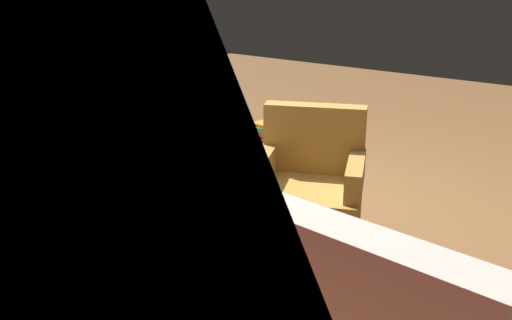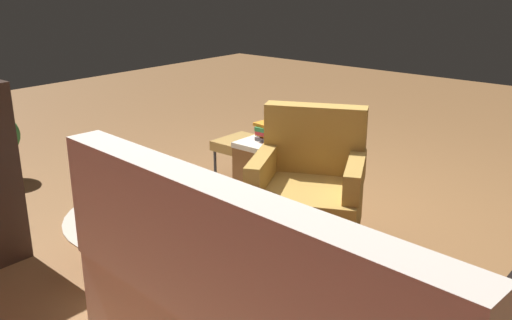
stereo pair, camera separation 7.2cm
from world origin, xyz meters
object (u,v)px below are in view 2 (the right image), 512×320
object	(u,v)px
yellow_mug	(275,116)
ottoman	(244,146)
wicker_hamper	(273,171)
armchair	(309,191)
pet_bowl_steel	(136,156)
potted_plant	(0,141)
laptop_desk	(137,198)
laptop	(129,183)
book_stack_hamper	(273,133)

from	to	relation	value
yellow_mug	ottoman	distance (m)	0.59
wicker_hamper	ottoman	distance (m)	0.50
armchair	ottoman	distance (m)	1.22
pet_bowl_steel	potted_plant	distance (m)	1.19
laptop_desk	laptop	size ratio (longest dim) A/B	1.69
wicker_hamper	book_stack_hamper	size ratio (longest dim) A/B	1.74
laptop_desk	laptop	world-z (taller)	laptop
laptop_desk	laptop	distance (m)	0.11
armchair	potted_plant	size ratio (longest dim) A/B	1.64
wicker_hamper	ottoman	xyz separation A→B (m)	(0.46, -0.18, 0.07)
armchair	potted_plant	distance (m)	2.77
book_stack_hamper	yellow_mug	distance (m)	0.12
wicker_hamper	ottoman	world-z (taller)	wicker_hamper
laptop_desk	wicker_hamper	distance (m)	1.30
armchair	book_stack_hamper	size ratio (longest dim) A/B	3.26
laptop	potted_plant	bearing A→B (deg)	-6.62
laptop_desk	pet_bowl_steel	bearing A→B (deg)	-37.90
laptop_desk	armchair	bearing A→B (deg)	-125.43
potted_plant	laptop	bearing A→B (deg)	173.38
yellow_mug	pet_bowl_steel	distance (m)	1.74
laptop_desk	ottoman	xyz separation A→B (m)	(0.45, -1.47, -0.11)
armchair	wicker_hamper	world-z (taller)	armchair
ottoman	potted_plant	distance (m)	2.06
book_stack_hamper	potted_plant	size ratio (longest dim) A/B	0.50
laptop	ottoman	xyz separation A→B (m)	(0.44, -1.51, -0.22)
potted_plant	wicker_hamper	bearing A→B (deg)	-152.29
yellow_mug	laptop_desk	bearing A→B (deg)	89.91
ottoman	potted_plant	world-z (taller)	potted_plant
laptop_desk	wicker_hamper	size ratio (longest dim) A/B	1.17
laptop_desk	ottoman	distance (m)	1.54
armchair	potted_plant	world-z (taller)	armchair
yellow_mug	pet_bowl_steel	size ratio (longest dim) A/B	0.50
yellow_mug	ottoman	bearing A→B (deg)	-19.49
yellow_mug	ottoman	xyz separation A→B (m)	(0.45, -0.16, -0.36)
wicker_hamper	yellow_mug	world-z (taller)	yellow_mug
wicker_hamper	potted_plant	world-z (taller)	potted_plant
yellow_mug	pet_bowl_steel	world-z (taller)	yellow_mug
armchair	ottoman	xyz separation A→B (m)	(1.07, -0.59, -0.05)
laptop	ottoman	distance (m)	1.59
wicker_hamper	pet_bowl_steel	distance (m)	1.64
yellow_mug	ottoman	size ratio (longest dim) A/B	0.25
laptop	armchair	bearing A→B (deg)	-124.27
book_stack_hamper	pet_bowl_steel	xyz separation A→B (m)	(1.63, 0.03, -0.52)
laptop_desk	yellow_mug	bearing A→B (deg)	-90.09
armchair	book_stack_hamper	xyz separation A→B (m)	(0.62, -0.41, 0.18)
armchair	pet_bowl_steel	bearing A→B (deg)	-9.76
ottoman	armchair	bearing A→B (deg)	150.93
book_stack_hamper	ottoman	size ratio (longest dim) A/B	0.69
laptop_desk	laptop	xyz separation A→B (m)	(0.00, 0.04, 0.11)
laptop_desk	yellow_mug	distance (m)	1.33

